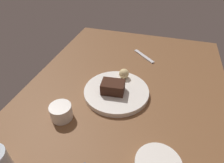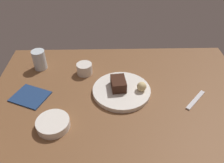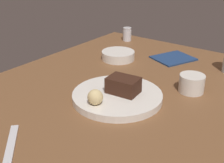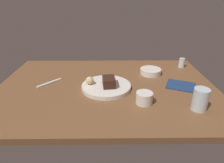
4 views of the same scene
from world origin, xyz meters
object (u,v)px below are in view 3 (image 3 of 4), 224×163
at_px(chocolate_cake_slice, 123,85).
at_px(side_bowl, 118,55).
at_px(dessert_spoon, 11,144).
at_px(coffee_cup, 192,83).
at_px(bread_roll, 95,97).
at_px(dessert_plate, 116,97).
at_px(salt_shaker, 127,34).
at_px(folded_napkin, 173,58).

xyz_separation_m(chocolate_cake_slice, side_bowl, (-0.26, -0.21, -0.03)).
height_order(chocolate_cake_slice, dessert_spoon, chocolate_cake_slice).
bearing_deg(coffee_cup, side_bowl, -105.77).
distance_m(bread_roll, side_bowl, 0.41).
bearing_deg(dessert_spoon, dessert_plate, -57.90).
bearing_deg(side_bowl, dessert_spoon, 12.53).
bearing_deg(bread_roll, dessert_plate, 173.93).
height_order(bread_roll, salt_shaker, same).
bearing_deg(dessert_plate, salt_shaker, -148.89).
relative_size(dessert_plate, salt_shaker, 4.22).
bearing_deg(dessert_plate, bread_roll, -6.07).
height_order(side_bowl, dessert_spoon, side_bowl).
xyz_separation_m(chocolate_cake_slice, coffee_cup, (-0.16, 0.14, -0.02)).
distance_m(chocolate_cake_slice, coffee_cup, 0.22).
relative_size(dessert_plate, chocolate_cake_slice, 2.95).
bearing_deg(chocolate_cake_slice, folded_napkin, -175.50).
relative_size(chocolate_cake_slice, salt_shaker, 1.43).
bearing_deg(dessert_plate, side_bowl, -145.17).
height_order(bread_roll, folded_napkin, bread_roll).
height_order(bread_roll, side_bowl, bread_roll).
bearing_deg(coffee_cup, folded_napkin, -143.38).
bearing_deg(dessert_spoon, folded_napkin, -50.18).
xyz_separation_m(bread_roll, dessert_spoon, (0.24, -0.05, -0.04)).
relative_size(dessert_plate, folded_napkin, 1.76).
bearing_deg(side_bowl, salt_shaker, -153.77).
distance_m(side_bowl, coffee_cup, 0.36).
height_order(dessert_plate, coffee_cup, coffee_cup).
bearing_deg(bread_roll, dessert_spoon, -12.68).
bearing_deg(dessert_plate, dessert_spoon, -10.95).
relative_size(dessert_plate, bread_roll, 6.17).
relative_size(dessert_spoon, folded_napkin, 1.00).
xyz_separation_m(chocolate_cake_slice, bread_roll, (0.10, -0.02, -0.00)).
height_order(chocolate_cake_slice, folded_napkin, chocolate_cake_slice).
bearing_deg(salt_shaker, dessert_spoon, 16.60).
relative_size(salt_shaker, folded_napkin, 0.42).
relative_size(salt_shaker, dessert_spoon, 0.42).
xyz_separation_m(side_bowl, dessert_spoon, (0.60, 0.13, -0.01)).
bearing_deg(dessert_plate, coffee_cup, 140.04).
relative_size(bread_roll, folded_napkin, 0.29).
distance_m(chocolate_cake_slice, folded_napkin, 0.40).
bearing_deg(salt_shaker, bread_roll, 26.70).
bearing_deg(folded_napkin, dessert_plate, 2.80).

